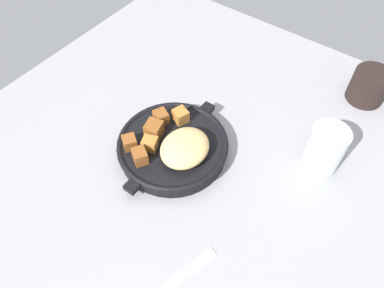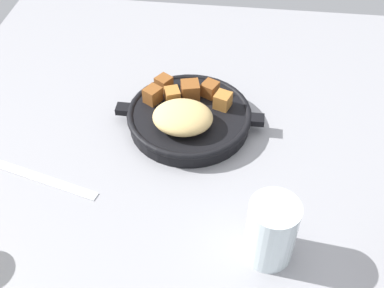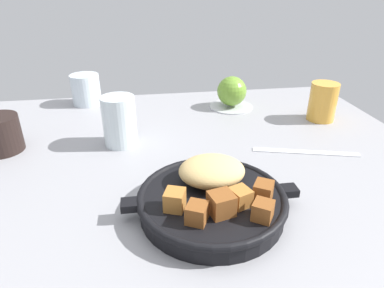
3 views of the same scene
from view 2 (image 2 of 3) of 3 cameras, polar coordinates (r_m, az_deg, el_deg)
The scene contains 4 objects.
ground_plane at distance 83.14cm, azimuth -0.04°, elevation -1.62°, with size 99.11×101.90×2.40cm, color gray.
cast_iron_skillet at distance 85.44cm, azimuth -0.45°, elevation 3.38°, with size 26.70×22.40×6.96cm.
butter_knife at distance 82.07cm, azimuth -17.72°, elevation -3.84°, with size 21.14×1.60×0.36cm, color silver.
water_glass_tall at distance 66.48cm, azimuth 9.43°, elevation -10.22°, with size 6.92×6.92×10.51cm, color silver.
Camera 2 is at (-6.93, 56.65, 59.25)cm, focal length 44.66 mm.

